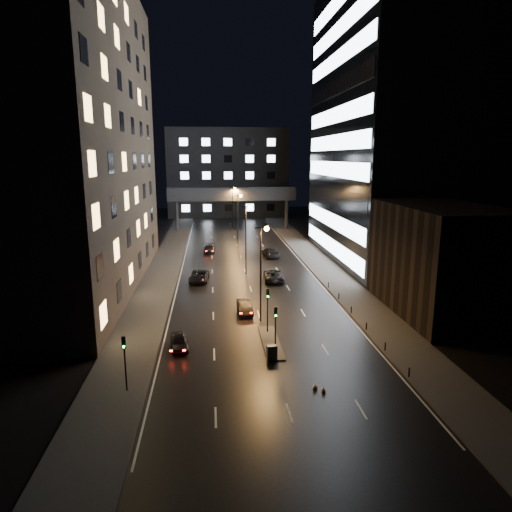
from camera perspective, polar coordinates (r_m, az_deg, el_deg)
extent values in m
plane|color=black|center=(79.65, -1.93, -0.08)|extent=(160.00, 160.00, 0.00)
cube|color=#383533|center=(74.97, -11.25, -1.04)|extent=(5.00, 110.00, 0.15)
cube|color=#383533|center=(76.63, 7.69, -0.62)|extent=(5.00, 110.00, 0.15)
cube|color=#2D2319|center=(64.13, -22.18, 14.05)|extent=(15.00, 48.00, 40.00)
cube|color=black|center=(54.07, 22.04, -0.42)|extent=(10.00, 18.00, 12.00)
cube|color=black|center=(79.71, 17.12, 15.69)|extent=(20.00, 36.00, 45.00)
cube|color=#333335|center=(135.81, -3.61, 10.35)|extent=(34.00, 14.00, 25.00)
cube|color=#333335|center=(108.09, -3.02, 7.74)|extent=(30.00, 3.00, 3.00)
cylinder|color=#333335|center=(108.78, -9.87, 4.96)|extent=(0.80, 0.80, 7.00)
cylinder|color=#333335|center=(109.98, 3.82, 5.19)|extent=(0.80, 0.80, 7.00)
cube|color=#383533|center=(43.45, 1.85, -10.72)|extent=(1.60, 8.00, 0.15)
cylinder|color=black|center=(45.10, 1.45, -7.35)|extent=(0.12, 0.12, 3.50)
cube|color=black|center=(44.41, 1.47, -4.68)|extent=(0.28, 0.22, 0.90)
sphere|color=#0CFF33|center=(44.36, 1.49, -5.08)|extent=(0.18, 0.18, 0.18)
cylinder|color=black|center=(40.01, 2.44, -9.99)|extent=(0.12, 0.12, 3.50)
cube|color=black|center=(39.23, 2.47, -7.01)|extent=(0.28, 0.22, 0.90)
sphere|color=#0CFF33|center=(39.19, 2.50, -7.47)|extent=(0.18, 0.18, 0.18)
cylinder|color=black|center=(35.74, -15.99, -13.58)|extent=(0.12, 0.12, 3.50)
cube|color=black|center=(34.86, -16.20, -10.32)|extent=(0.28, 0.22, 0.90)
sphere|color=#0CFF33|center=(34.83, -16.22, -10.84)|extent=(0.18, 0.18, 0.18)
cylinder|color=black|center=(38.85, 18.58, -13.71)|extent=(0.12, 0.12, 0.90)
cylinder|color=black|center=(43.02, 15.84, -10.92)|extent=(0.12, 0.12, 0.90)
cylinder|color=black|center=(47.35, 13.63, -8.61)|extent=(0.12, 0.12, 0.90)
cylinder|color=black|center=(51.80, 11.82, -6.68)|extent=(0.12, 0.12, 0.90)
cylinder|color=black|center=(56.34, 10.31, -5.06)|extent=(0.12, 0.12, 0.90)
cylinder|color=black|center=(60.96, 9.03, -3.67)|extent=(0.12, 0.12, 0.90)
cylinder|color=black|center=(47.47, 0.59, -2.42)|extent=(0.18, 0.18, 10.00)
cylinder|color=black|center=(46.45, 0.60, 3.55)|extent=(1.20, 0.12, 0.12)
sphere|color=#FF9E38|center=(46.54, 1.34, 3.44)|extent=(0.50, 0.50, 0.50)
cylinder|color=black|center=(66.93, -1.28, 1.91)|extent=(0.18, 0.18, 10.00)
cylinder|color=black|center=(66.21, -1.30, 6.17)|extent=(1.20, 0.12, 0.12)
sphere|color=#FF9E38|center=(66.27, -0.78, 6.09)|extent=(0.50, 0.50, 0.50)
cylinder|color=black|center=(86.63, -2.30, 4.29)|extent=(0.18, 0.18, 10.00)
cylinder|color=black|center=(86.08, -2.33, 7.58)|extent=(1.20, 0.12, 0.12)
sphere|color=#FF9E38|center=(86.12, -1.93, 7.52)|extent=(0.50, 0.50, 0.50)
cylinder|color=black|center=(106.44, -2.95, 5.78)|extent=(0.18, 0.18, 10.00)
cylinder|color=black|center=(105.99, -2.98, 8.46)|extent=(1.20, 0.12, 0.12)
sphere|color=#FF9E38|center=(106.03, -2.65, 8.42)|extent=(0.50, 0.50, 0.50)
imported|color=black|center=(42.65, -9.59, -10.52)|extent=(1.98, 3.97, 1.30)
imported|color=black|center=(51.07, -1.43, -6.38)|extent=(1.66, 4.37, 1.42)
imported|color=black|center=(64.17, -7.12, -2.53)|extent=(2.96, 5.57, 1.49)
imported|color=black|center=(83.19, -5.84, 0.90)|extent=(2.19, 4.94, 1.41)
imported|color=black|center=(64.14, 2.19, -2.42)|extent=(2.87, 5.74, 1.56)
imported|color=black|center=(79.32, 1.79, 0.48)|extent=(3.03, 5.92, 1.64)
cube|color=#535456|center=(39.77, 1.99, -11.92)|extent=(0.92, 0.67, 1.21)
cone|color=orange|center=(35.78, 7.41, -15.87)|extent=(0.46, 0.46, 0.47)
cone|color=#FF400D|center=(35.45, 8.46, -16.20)|extent=(0.38, 0.38, 0.46)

